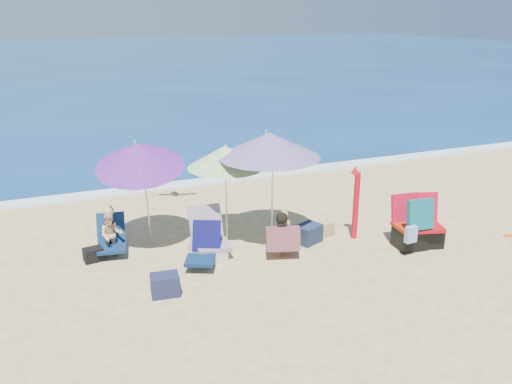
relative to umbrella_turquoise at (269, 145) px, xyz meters
name	(u,v)px	position (x,y,z in m)	size (l,w,h in m)	color
ground	(297,274)	(-0.06, -1.30, -1.81)	(120.00, 120.00, 0.00)	#D8BC84
sea	(80,58)	(-0.06, 43.70, -1.86)	(120.00, 80.00, 0.12)	navy
foam	(205,181)	(-0.06, 3.80, -1.79)	(120.00, 0.50, 0.04)	white
umbrella_turquoise	(269,145)	(0.00, 0.00, 0.00)	(2.24, 2.24, 2.05)	silver
umbrella_striped	(226,157)	(-0.67, 0.34, -0.22)	(1.67, 1.67, 1.81)	white
umbrella_blue	(139,155)	(-2.11, 0.60, -0.12)	(1.90, 1.94, 2.06)	silver
furled_umbrella	(356,199)	(1.53, -0.43, -1.04)	(0.20, 0.18, 1.39)	#AB0C17
chair_navy	(207,252)	(-1.26, -0.34, -1.63)	(0.85, 0.87, 0.67)	#0C2345
chair_rainbow	(208,244)	(-1.17, -0.12, -1.59)	(0.70, 0.76, 0.81)	#DD6F4E
camp_chair_left	(425,230)	(2.54, -1.16, -1.53)	(0.72, 0.70, 0.93)	#A40B0F
camp_chair_right	(411,229)	(2.21, -1.17, -1.45)	(0.65, 0.71, 0.97)	#9F240B
person_center	(283,235)	(-0.02, -0.65, -1.40)	(0.64, 0.61, 0.83)	tan
person_left	(111,234)	(-2.69, 0.50, -1.41)	(0.57, 0.71, 0.87)	tan
bag_navy_a	(165,285)	(-2.15, -1.15, -1.65)	(0.44, 0.34, 0.32)	#1C1F3E
bag_black_a	(93,255)	(-3.02, 0.39, -1.69)	(0.34, 0.27, 0.23)	black
bag_tan	(325,229)	(1.09, -0.13, -1.67)	(0.35, 0.28, 0.26)	#9D8A59
bag_navy_b	(308,234)	(0.67, -0.28, -1.64)	(0.54, 0.48, 0.33)	#1A253A
orange_item	(509,236)	(4.26, -1.46, -1.79)	(0.21, 0.14, 0.03)	#F94D1A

